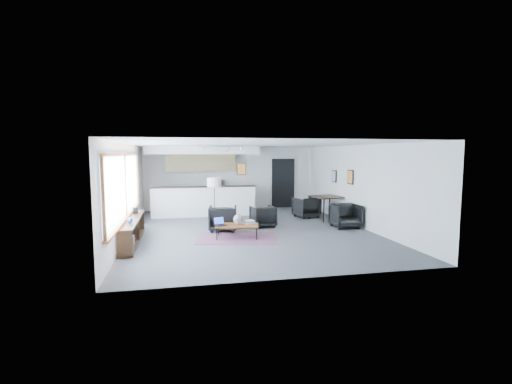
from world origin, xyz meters
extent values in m
cube|color=#4D4D4F|center=(0.00, 0.00, -0.01)|extent=(7.00, 9.00, 0.01)
cube|color=white|center=(0.00, 0.00, 2.60)|extent=(7.00, 9.00, 0.01)
cube|color=silver|center=(0.00, 4.50, 1.30)|extent=(7.00, 0.01, 2.60)
cube|color=silver|center=(0.00, -4.50, 1.30)|extent=(7.00, 0.01, 2.60)
cube|color=silver|center=(-3.50, 0.00, 1.30)|extent=(0.01, 9.00, 2.60)
cube|color=silver|center=(3.50, 0.00, 1.30)|extent=(0.01, 9.00, 2.60)
cube|color=#8CBFFF|center=(-3.47, -0.90, 1.50)|extent=(0.02, 5.80, 1.55)
cube|color=brown|center=(-3.44, -0.90, 0.70)|extent=(0.10, 5.95, 0.06)
cube|color=brown|center=(-3.45, -0.90, 2.30)|extent=(0.06, 5.95, 0.06)
cube|color=brown|center=(-3.45, -3.80, 1.50)|extent=(0.06, 0.06, 1.60)
cube|color=brown|center=(-3.45, -0.90, 1.50)|extent=(0.06, 0.06, 1.60)
cube|color=brown|center=(-3.45, 2.00, 1.50)|extent=(0.06, 0.06, 1.60)
cube|color=black|center=(-3.30, -1.00, 0.62)|extent=(0.35, 3.00, 0.05)
cube|color=black|center=(-3.30, -1.00, 0.05)|extent=(0.35, 3.00, 0.05)
cube|color=black|center=(-3.30, -2.45, 0.33)|extent=(0.33, 0.04, 0.55)
cube|color=black|center=(-3.30, -1.00, 0.33)|extent=(0.33, 0.04, 0.55)
cube|color=black|center=(-3.30, 0.45, 0.33)|extent=(0.33, 0.04, 0.55)
cube|color=#3359A5|center=(-3.30, -2.30, 0.17)|extent=(0.18, 0.04, 0.20)
cube|color=silver|center=(-3.30, -2.13, 0.18)|extent=(0.18, 0.04, 0.22)
cube|color=maroon|center=(-3.30, -1.96, 0.20)|extent=(0.18, 0.04, 0.24)
cube|color=black|center=(-3.30, -1.79, 0.17)|extent=(0.18, 0.04, 0.20)
cube|color=#3359A5|center=(-3.30, -1.62, 0.18)|extent=(0.18, 0.04, 0.22)
cube|color=silver|center=(-3.30, -1.45, 0.20)|extent=(0.18, 0.04, 0.24)
cube|color=maroon|center=(-3.30, -1.28, 0.17)|extent=(0.18, 0.04, 0.20)
cube|color=black|center=(-3.30, -1.11, 0.18)|extent=(0.18, 0.04, 0.22)
cube|color=#3359A5|center=(-3.30, -0.94, 0.20)|extent=(0.18, 0.03, 0.24)
cube|color=silver|center=(-3.30, -0.77, 0.17)|extent=(0.18, 0.03, 0.20)
cube|color=maroon|center=(-3.30, -0.60, 0.18)|extent=(0.18, 0.03, 0.22)
cube|color=black|center=(-3.30, -0.43, 0.20)|extent=(0.18, 0.04, 0.24)
cube|color=black|center=(-3.30, -0.20, 0.73)|extent=(0.14, 0.02, 0.18)
sphere|color=#264C99|center=(-3.28, -1.60, 0.71)|extent=(0.14, 0.14, 0.14)
cube|color=white|center=(-1.20, 2.70, 0.55)|extent=(3.80, 0.25, 1.10)
cube|color=black|center=(-1.20, 2.70, 1.11)|extent=(3.85, 0.32, 0.04)
cube|color=white|center=(-1.20, 4.15, 0.45)|extent=(3.80, 0.60, 0.90)
cube|color=#2D2D2D|center=(-1.20, 4.15, 0.91)|extent=(3.82, 0.62, 0.04)
cube|color=tan|center=(-1.20, 4.30, 1.95)|extent=(2.80, 0.35, 0.70)
cube|color=white|center=(-1.20, 3.60, 2.45)|extent=(4.20, 1.80, 0.30)
cube|color=black|center=(0.20, 2.71, 1.75)|extent=(0.35, 0.03, 0.45)
cube|color=orange|center=(0.20, 2.69, 1.75)|extent=(0.30, 0.01, 0.40)
cube|color=black|center=(2.30, 4.42, 1.05)|extent=(1.00, 0.12, 2.10)
cube|color=white|center=(1.78, 4.43, 1.05)|extent=(0.06, 0.10, 2.10)
cube|color=white|center=(2.82, 4.43, 1.05)|extent=(0.06, 0.10, 2.10)
cube|color=white|center=(2.30, 4.43, 2.12)|extent=(1.10, 0.10, 0.06)
cube|color=silver|center=(-0.60, 2.20, 2.56)|extent=(1.60, 0.04, 0.04)
cylinder|color=silver|center=(-1.25, 2.20, 2.48)|extent=(0.07, 0.07, 0.09)
cylinder|color=silver|center=(-0.80, 2.20, 2.48)|extent=(0.07, 0.07, 0.09)
cylinder|color=silver|center=(-0.35, 2.20, 2.48)|extent=(0.07, 0.07, 0.09)
cylinder|color=silver|center=(0.10, 2.20, 2.48)|extent=(0.07, 0.07, 0.09)
cube|color=black|center=(3.47, 0.40, 1.55)|extent=(0.03, 0.38, 0.48)
cube|color=orange|center=(3.46, 0.40, 1.55)|extent=(0.00, 0.32, 0.42)
cube|color=black|center=(3.47, 1.70, 1.50)|extent=(0.03, 0.34, 0.44)
cube|color=#859FC5|center=(3.46, 1.70, 1.50)|extent=(0.00, 0.28, 0.38)
cube|color=#60354B|center=(-0.55, -0.99, 0.01)|extent=(2.42, 1.86, 0.01)
cube|color=brown|center=(-0.55, -0.99, 0.36)|extent=(1.26, 0.84, 0.04)
cube|color=black|center=(-1.12, -1.15, 0.17)|extent=(0.03, 0.03, 0.34)
cube|color=black|center=(-1.02, -0.62, 0.17)|extent=(0.03, 0.03, 0.34)
cube|color=black|center=(-0.08, -1.36, 0.17)|extent=(0.03, 0.03, 0.34)
cube|color=black|center=(0.03, -0.84, 0.17)|extent=(0.03, 0.03, 0.34)
cube|color=black|center=(-0.60, -1.26, 0.33)|extent=(1.09, 0.25, 0.03)
cube|color=black|center=(-0.49, -0.73, 0.33)|extent=(1.09, 0.25, 0.03)
cube|color=black|center=(-1.00, -1.03, 0.39)|extent=(0.37, 0.32, 0.02)
cube|color=black|center=(-1.04, -0.93, 0.50)|extent=(0.30, 0.16, 0.20)
cube|color=blue|center=(-1.04, -0.93, 0.50)|extent=(0.27, 0.14, 0.17)
sphere|color=gray|center=(-0.51, -0.94, 0.52)|extent=(0.27, 0.27, 0.27)
cube|color=silver|center=(-0.20, -0.88, 0.40)|extent=(0.37, 0.33, 0.04)
cube|color=#3359A5|center=(-0.20, -0.88, 0.43)|extent=(0.33, 0.30, 0.03)
cube|color=silver|center=(-0.20, -0.91, 0.46)|extent=(0.31, 0.28, 0.03)
cube|color=#E5590C|center=(-0.37, -1.18, 0.38)|extent=(0.13, 0.13, 0.01)
imported|color=black|center=(-0.82, 0.06, 0.42)|extent=(0.93, 0.88, 0.84)
imported|color=black|center=(0.51, 0.44, 0.36)|extent=(0.79, 0.75, 0.73)
cylinder|color=black|center=(-1.00, 0.78, 0.01)|extent=(0.32, 0.32, 0.03)
cylinder|color=black|center=(-1.00, 0.78, 0.68)|extent=(0.03, 0.03, 1.32)
cylinder|color=beige|center=(-1.00, 0.78, 1.42)|extent=(0.52, 0.52, 0.29)
cube|color=black|center=(3.00, 1.22, 0.81)|extent=(1.18, 1.18, 0.04)
cylinder|color=black|center=(2.67, 0.69, 0.39)|extent=(0.05, 0.05, 0.79)
cylinder|color=black|center=(2.48, 1.54, 0.39)|extent=(0.05, 0.05, 0.79)
cylinder|color=black|center=(3.52, 0.89, 0.39)|extent=(0.05, 0.05, 0.79)
cylinder|color=black|center=(3.33, 1.74, 0.39)|extent=(0.05, 0.05, 0.79)
imported|color=black|center=(3.00, -0.28, 0.35)|extent=(0.71, 0.67, 0.71)
imported|color=black|center=(2.44, 1.79, 0.35)|extent=(0.80, 0.77, 0.69)
imported|color=black|center=(-0.67, 4.15, 1.13)|extent=(0.62, 0.41, 0.39)
camera|label=1|loc=(-2.10, -10.93, 2.34)|focal=26.00mm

